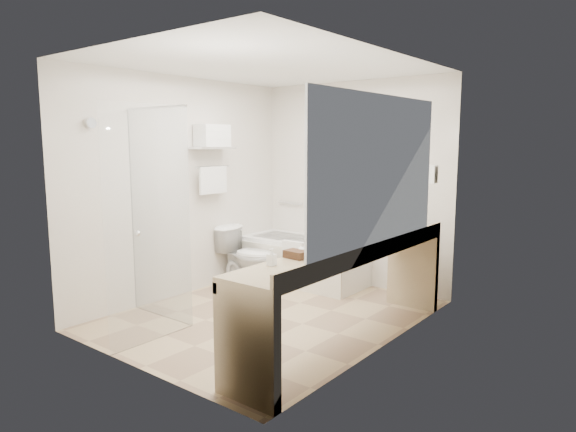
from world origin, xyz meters
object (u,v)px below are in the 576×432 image
Objects in this scene: toilet at (248,256)px; amenity_basket at (296,254)px; vanity_counter at (349,273)px; water_bottle_left at (416,221)px; bathtub at (303,260)px.

amenity_basket reaches higher than toilet.
vanity_counter is 12.14× the size of water_bottle_left.
bathtub is at bearing 174.92° from water_bottle_left.
toilet is 3.31× the size of water_bottle_left.
amenity_basket is at bearing -96.63° from water_bottle_left.
amenity_basket is at bearing -107.06° from vanity_counter.
water_bottle_left is at bearing -5.08° from bathtub.
water_bottle_left is (2.02, 0.40, 0.59)m from toilet.
vanity_counter is 1.29m from water_bottle_left.
toilet is (-1.97, 0.85, -0.28)m from vanity_counter.
amenity_basket is (1.36, -1.93, 0.61)m from bathtub.
vanity_counter reaches higher than bathtub.
amenity_basket is at bearing -137.36° from toilet.
water_bottle_left is at bearing 88.03° from vanity_counter.
vanity_counter is at bearing -91.97° from water_bottle_left.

